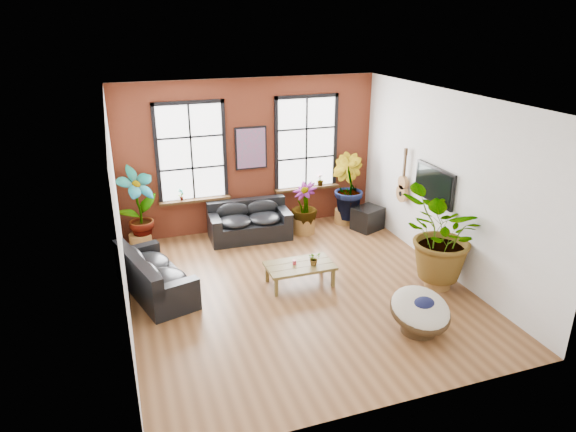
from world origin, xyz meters
name	(u,v)px	position (x,y,z in m)	size (l,w,h in m)	color
room	(296,199)	(0.00, 0.15, 1.75)	(6.04, 6.54, 3.54)	brown
sofa_back	(249,222)	(-0.23, 2.65, 0.38)	(1.84, 0.95, 0.83)	black
sofa_left	(153,276)	(-2.55, 0.73, 0.36)	(1.36, 2.16, 0.79)	black
coffee_table	(300,267)	(0.10, 0.21, 0.36)	(1.26, 0.72, 0.49)	brown
papasan_chair	(420,311)	(1.37, -1.90, 0.38)	(1.06, 1.07, 0.74)	#3B2815
poster	(251,148)	(0.00, 3.18, 1.95)	(0.74, 0.06, 0.98)	black
tv_wall_unit	(425,186)	(2.93, 0.60, 1.54)	(0.13, 1.86, 1.20)	black
media_box	(368,218)	(2.55, 2.20, 0.27)	(0.80, 0.74, 0.54)	black
pot_back_left	(141,241)	(-2.63, 2.81, 0.18)	(0.56, 0.56, 0.35)	brown
pot_back_right	(344,216)	(2.20, 2.75, 0.17)	(0.63, 0.63, 0.35)	brown
pot_right_wall	(438,278)	(2.51, -0.73, 0.18)	(0.55, 0.55, 0.36)	brown
pot_mid	(304,225)	(1.04, 2.51, 0.19)	(0.55, 0.55, 0.38)	brown
floor_plant_back_left	(139,206)	(-2.59, 2.80, 1.00)	(0.90, 0.61, 1.70)	#275616
floor_plant_back_right	(347,187)	(2.23, 2.75, 0.93)	(0.86, 0.69, 1.55)	#275616
floor_plant_right_wall	(443,236)	(2.49, -0.76, 1.04)	(1.58, 1.37, 1.76)	#275616
floor_plant_mid	(304,205)	(1.05, 2.49, 0.68)	(0.60, 0.60, 1.08)	#275616
table_plant	(314,258)	(0.35, 0.12, 0.53)	(0.23, 0.20, 0.26)	#275616
sill_plant_left	(181,195)	(-1.65, 3.13, 1.04)	(0.14, 0.10, 0.27)	#275616
sill_plant_right	(320,180)	(1.70, 3.13, 1.04)	(0.15, 0.15, 0.27)	#275616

